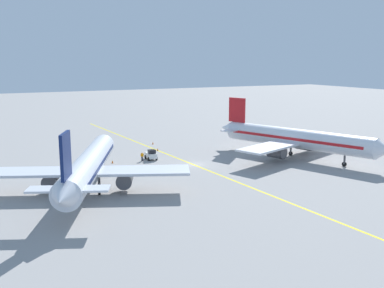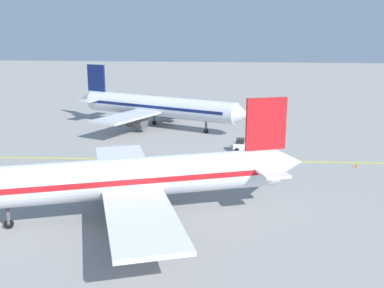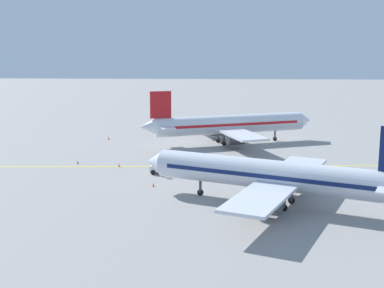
{
  "view_description": "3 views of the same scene",
  "coord_description": "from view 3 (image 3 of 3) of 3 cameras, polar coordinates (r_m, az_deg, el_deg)",
  "views": [
    {
      "loc": [
        34.64,
        69.27,
        18.21
      ],
      "look_at": [
        1.18,
        1.92,
        4.13
      ],
      "focal_mm": 42.0,
      "sensor_mm": 36.0,
      "label": 1
    },
    {
      "loc": [
        -56.9,
        -6.95,
        16.58
      ],
      "look_at": [
        -0.59,
        -0.45,
        2.39
      ],
      "focal_mm": 42.0,
      "sensor_mm": 36.0,
      "label": 2
    },
    {
      "loc": [
        83.18,
        1.09,
        19.64
      ],
      "look_at": [
        2.84,
        -2.54,
        4.13
      ],
      "focal_mm": 50.0,
      "sensor_mm": 36.0,
      "label": 3
    }
  ],
  "objects": [
    {
      "name": "ground_plane",
      "position": [
        85.48,
        1.79,
        -2.38
      ],
      "size": [
        400.0,
        400.0,
        0.0
      ],
      "primitive_type": "plane",
      "color": "gray"
    },
    {
      "name": "apron_yellow_centreline",
      "position": [
        85.47,
        1.79,
        -2.37
      ],
      "size": [
        7.64,
        119.81,
        0.01
      ],
      "primitive_type": "cube",
      "rotation": [
        0.0,
        0.0,
        0.06
      ],
      "color": "yellow",
      "rests_on": "ground"
    },
    {
      "name": "airplane_at_gate",
      "position": [
        103.86,
        3.92,
        2.06
      ],
      "size": [
        28.05,
        34.3,
        10.6
      ],
      "color": "silver",
      "rests_on": "ground"
    },
    {
      "name": "airplane_adjacent_stand",
      "position": [
        65.09,
        8.97,
        -3.39
      ],
      "size": [
        27.79,
        33.83,
        10.6
      ],
      "color": "silver",
      "rests_on": "ground"
    },
    {
      "name": "baggage_tug_white",
      "position": [
        80.63,
        -3.35,
        -2.54
      ],
      "size": [
        1.89,
        3.08,
        2.11
      ],
      "color": "white",
      "rests_on": "ground"
    },
    {
      "name": "ground_crew_worker",
      "position": [
        78.71,
        -3.13,
        -2.87
      ],
      "size": [
        0.52,
        0.37,
        1.68
      ],
      "color": "#23232D",
      "rests_on": "ground"
    },
    {
      "name": "traffic_cone_near_nose",
      "position": [
        109.84,
        -8.89,
        0.63
      ],
      "size": [
        0.32,
        0.32,
        0.55
      ],
      "primitive_type": "cone",
      "color": "orange",
      "rests_on": "ground"
    },
    {
      "name": "traffic_cone_mid_apron",
      "position": [
        89.04,
        -12.1,
        -1.9
      ],
      "size": [
        0.32,
        0.32,
        0.55
      ],
      "primitive_type": "cone",
      "color": "orange",
      "rests_on": "ground"
    },
    {
      "name": "traffic_cone_by_wingtip",
      "position": [
        85.84,
        -7.79,
        -2.23
      ],
      "size": [
        0.32,
        0.32,
        0.55
      ],
      "primitive_type": "cone",
      "color": "orange",
      "rests_on": "ground"
    },
    {
      "name": "traffic_cone_far_edge",
      "position": [
        73.77,
        -4.15,
        -4.33
      ],
      "size": [
        0.32,
        0.32,
        0.55
      ],
      "primitive_type": "cone",
      "color": "orange",
      "rests_on": "ground"
    }
  ]
}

